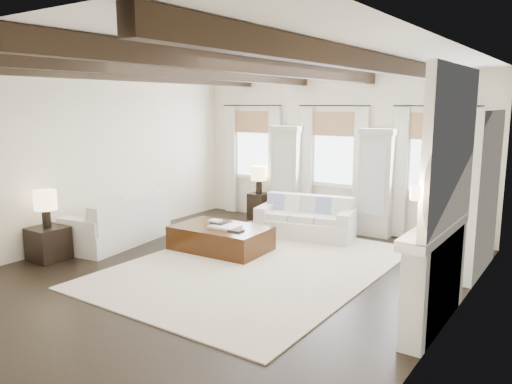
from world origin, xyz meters
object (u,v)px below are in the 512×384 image
Objects in this scene: sofa_left at (120,225)px; side_table_back at (259,206)px; ottoman at (221,239)px; sofa_back at (306,221)px; side_table_front at (48,244)px.

sofa_left is 3.27m from side_table_back.
sofa_left is at bearing -161.38° from ottoman.
sofa_back is at bearing 61.95° from ottoman.
ottoman is at bearing 45.25° from side_table_front.
sofa_back is 3.34× the size of side_table_back.
sofa_left is 3.62× the size of side_table_back.
side_table_front is at bearing -137.40° from ottoman.
side_table_back reaches higher than ottoman.
sofa_back is at bearing -23.90° from side_table_back.
sofa_left reaches higher than sofa_back.
sofa_back is 1.20× the size of ottoman.
side_table_back is at bearing 106.07° from ottoman.
sofa_back is 0.92× the size of sofa_left.
ottoman is (-0.80, -1.68, -0.10)m from sofa_back.
sofa_left is at bearing -108.22° from side_table_back.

